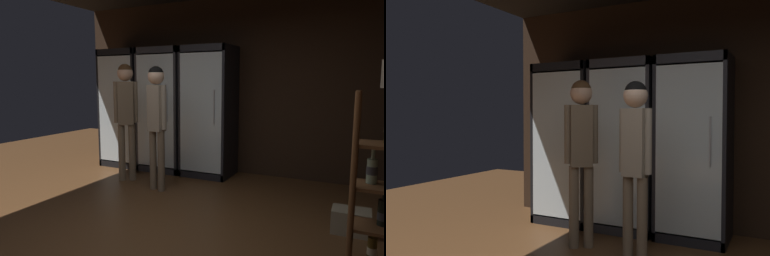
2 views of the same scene
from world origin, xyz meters
TOP-DOWN VIEW (x-y plane):
  - ground_plane at (0.00, 0.00)m, footprint 12.00×12.00m
  - wall_back at (0.00, 3.03)m, footprint 6.00×0.06m
  - cooler_far_left at (-2.03, 2.70)m, footprint 0.75×0.68m
  - cooler_left at (-1.24, 2.70)m, footprint 0.75×0.68m
  - cooler_center at (-0.44, 2.70)m, footprint 0.75×0.68m
  - shopper_near at (-0.75, 1.60)m, footprint 0.32×0.22m
  - shopper_far at (-1.41, 1.81)m, footprint 0.30×0.25m
  - wine_crate_floor at (1.68, 1.30)m, footprint 0.35×0.27m

SIDE VIEW (x-z plane):
  - ground_plane at x=0.00m, z-range 0.00..0.00m
  - wine_crate_floor at x=1.68m, z-range 0.00..0.23m
  - cooler_center at x=-0.44m, z-range -0.03..1.99m
  - cooler_far_left at x=-2.03m, z-range -0.03..1.99m
  - cooler_left at x=-1.24m, z-range -0.02..1.99m
  - shopper_near at x=-0.75m, z-range 0.25..1.93m
  - shopper_far at x=-1.41m, z-range 0.25..1.98m
  - wall_back at x=0.00m, z-range 0.00..2.80m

